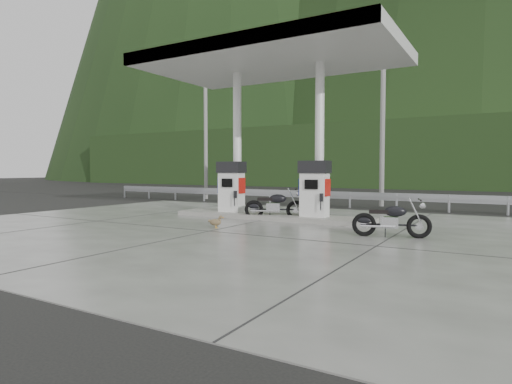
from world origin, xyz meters
The scene contains 17 objects.
ground centered at (0.00, 0.00, 0.00)m, with size 160.00×160.00×0.00m, color black.
forecourt_apron centered at (0.00, 0.00, 0.01)m, with size 18.00×14.00×0.02m, color slate.
pump_island centered at (0.00, 2.50, 0.10)m, with size 7.00×1.40×0.15m, color gray.
gas_pump_left centered at (-1.60, 2.50, 1.07)m, with size 0.95×0.55×1.80m, color white, non-canonical shape.
gas_pump_right centered at (1.60, 2.50, 1.07)m, with size 0.95×0.55×1.80m, color white, non-canonical shape.
canopy_column_left centered at (-1.60, 2.90, 2.67)m, with size 0.30×0.30×5.00m, color white.
canopy_column_right centered at (1.60, 2.90, 2.67)m, with size 0.30×0.30×5.00m, color white.
canopy_roof centered at (0.00, 2.50, 5.37)m, with size 8.50×5.00×0.40m, color silver.
guardrail centered at (0.00, 8.00, 0.71)m, with size 26.00×0.16×1.42m, color #A1A3A9, non-canonical shape.
road centered at (0.00, 11.50, 0.00)m, with size 60.00×7.00×0.01m, color black.
utility_pole_a centered at (-8.00, 9.50, 4.00)m, with size 0.22×0.22×8.00m, color gray.
utility_pole_b centered at (2.00, 9.50, 4.00)m, with size 0.22×0.22×8.00m, color gray.
tree_band centered at (0.00, 30.00, 3.00)m, with size 80.00×6.00×6.00m, color black.
forested_hills centered at (0.00, 60.00, 0.00)m, with size 100.00×40.00×140.00m, color black, non-canonical shape.
motorcycle_left centered at (0.22, 2.39, 0.47)m, with size 1.91×0.60×0.91m, color black, non-canonical shape.
motorcycle_right centered at (4.48, 0.46, 0.44)m, with size 1.76×0.56×0.83m, color black, non-canonical shape.
duck centered at (-0.25, -0.37, 0.18)m, with size 0.43×0.12×0.31m, color brown, non-canonical shape.
Camera 1 is at (6.88, -10.27, 1.68)m, focal length 30.00 mm.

